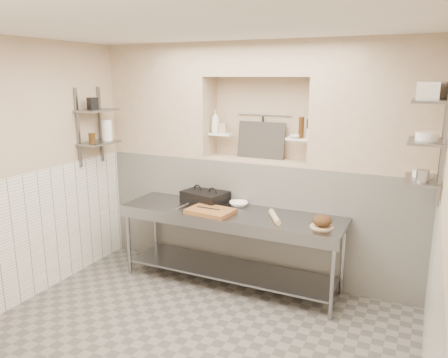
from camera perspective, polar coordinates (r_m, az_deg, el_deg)
The scene contains 47 objects.
floor at distance 4.40m, azimuth -4.59°, elevation -20.69°, with size 4.00×3.90×0.10m, color slate.
ceiling at distance 3.68m, azimuth -5.48°, elevation 20.13°, with size 4.00×3.90×0.10m, color silver.
wall_left at distance 5.11m, azimuth -25.33°, elevation 0.63°, with size 0.10×3.90×2.80m, color tan.
wall_back at distance 5.56m, azimuth 5.36°, elevation 2.81°, with size 4.00×0.10×2.80m, color tan.
backwall_lower at distance 5.51m, azimuth 4.32°, elevation -4.79°, with size 4.00×0.40×1.40m, color white.
alcove_sill at distance 5.33m, azimuth 4.45°, elevation 2.48°, with size 1.30×0.40×0.02m, color tan.
backwall_pillar_left at distance 5.84m, azimuth -7.86°, elevation 10.17°, with size 1.35×0.40×1.40m, color tan.
backwall_pillar_right at distance 4.94m, azimuth 19.31°, elevation 8.99°, with size 1.35×0.40×1.40m, color tan.
backwall_header at distance 5.24m, azimuth 4.69°, elevation 15.36°, with size 1.30×0.40×0.40m, color tan.
wainscot_left at distance 5.25m, azimuth -24.14°, elevation -6.90°, with size 0.02×3.90×1.40m, color white.
wainscot_right at distance 3.59m, azimuth 25.31°, elevation -16.53°, with size 0.02×3.90×1.40m, color white.
alcove_shelf_left at distance 5.48m, azimuth -0.41°, elevation 5.88°, with size 0.28×0.16×0.03m, color white.
alcove_shelf_right at distance 5.13m, azimuth 9.75°, elevation 5.18°, with size 0.28×0.16×0.03m, color white.
utensil_rail at distance 5.42m, azimuth 5.20°, elevation 8.40°, with size 0.02×0.02×0.70m, color gray.
hanging_steel at distance 5.41m, azimuth 5.09°, elevation 6.60°, with size 0.02×0.02×0.30m, color black.
splash_panel at distance 5.39m, azimuth 4.87°, elevation 5.06°, with size 0.60×0.02×0.45m, color #383330.
shelf_rail_left_a at distance 5.86m, azimuth -15.83°, elevation 6.85°, with size 0.03×0.03×0.95m, color slate.
shelf_rail_left_b at distance 5.56m, azimuth -18.52°, elevation 6.35°, with size 0.03×0.03×0.95m, color slate.
wall_shelf_left_lower at distance 5.65m, azimuth -15.98°, elevation 4.57°, with size 0.30×0.50×0.03m, color slate.
wall_shelf_left_upper at distance 5.60m, azimuth -16.25°, elevation 8.61°, with size 0.30×0.50×0.03m, color slate.
shelf_rail_right_a at distance 4.44m, azimuth 26.71°, elevation 4.65°, with size 0.03×0.03×1.05m, color slate.
shelf_rail_right_b at distance 4.04m, azimuth 26.80°, elevation 3.92°, with size 0.03×0.03×1.05m, color slate.
wall_shelf_right_lower at distance 4.30m, azimuth 24.48°, elevation -0.12°, with size 0.30×0.50×0.03m, color slate.
wall_shelf_right_mid at distance 4.24m, azimuth 24.93°, elevation 4.49°, with size 0.30×0.50×0.03m, color slate.
wall_shelf_right_upper at distance 4.21m, azimuth 25.41°, elevation 9.19°, with size 0.30×0.50×0.03m, color slate.
prep_table at distance 5.08m, azimuth 0.77°, elevation -7.06°, with size 2.60×0.70×0.90m.
panini_press at distance 5.34m, azimuth -2.47°, elevation -2.33°, with size 0.58×0.47×0.14m.
cutting_board at distance 4.94m, azimuth -1.77°, elevation -4.20°, with size 0.51×0.35×0.05m, color brown.
knife_blade at distance 4.95m, azimuth -2.06°, elevation -3.85°, with size 0.29×0.03×0.01m, color gray.
tongs at distance 5.02m, azimuth -5.46°, elevation -3.58°, with size 0.02×0.02×0.25m, color gray.
mixing_bowl at distance 5.19m, azimuth 1.93°, elevation -3.29°, with size 0.22×0.22×0.05m, color white.
rolling_pin at distance 4.74m, azimuth 6.63°, elevation -4.95°, with size 0.06×0.06×0.40m, color #CFAB86.
bread_board at distance 4.60m, azimuth 12.67°, elevation -6.08°, with size 0.24×0.24×0.01m, color #CFAB86.
bread_loaf at distance 4.58m, azimuth 12.71°, elevation -5.30°, with size 0.20×0.20×0.12m, color #4C2D19.
bottle_soap at distance 5.49m, azimuth -1.12°, elevation 7.52°, with size 0.11×0.11×0.28m, color white.
jar_alcove at distance 5.45m, azimuth -0.06°, elevation 6.64°, with size 0.08×0.08×0.13m, color tan.
bowl_alcove at distance 5.10m, azimuth 9.25°, elevation 5.51°, with size 0.12×0.12×0.04m, color white.
condiment_a at distance 5.11m, azimuth 11.07°, elevation 6.49°, with size 0.06×0.06×0.22m, color #37210B.
condiment_b at distance 5.09m, azimuth 10.06°, elevation 6.63°, with size 0.06×0.06×0.24m, color #37210B.
condiment_c at distance 5.10m, azimuth 11.05°, elevation 5.85°, with size 0.06×0.06×0.11m, color white.
jug_left at distance 5.75m, azimuth -15.04°, elevation 6.21°, with size 0.13×0.13×0.26m, color white.
jar_left at distance 5.55m, azimuth -16.85°, elevation 5.14°, with size 0.08×0.08×0.12m, color #37210B.
box_left_upper at distance 5.55m, azimuth -16.78°, elevation 9.41°, with size 0.10×0.10×0.14m, color black.
bowl_right at distance 4.37m, azimuth 24.55°, elevation 0.61°, with size 0.18×0.18×0.05m, color white.
canister_right at distance 4.13m, azimuth 24.52°, elevation 0.33°, with size 0.11×0.11×0.11m, color gray.
bowl_right_mid at distance 4.21m, azimuth 24.99°, elevation 5.09°, with size 0.19×0.19×0.07m, color white.
basket_right at distance 4.26m, azimuth 25.53°, elevation 10.39°, with size 0.19×0.23×0.15m, color gray.
Camera 1 is at (1.84, -3.15, 2.41)m, focal length 35.00 mm.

